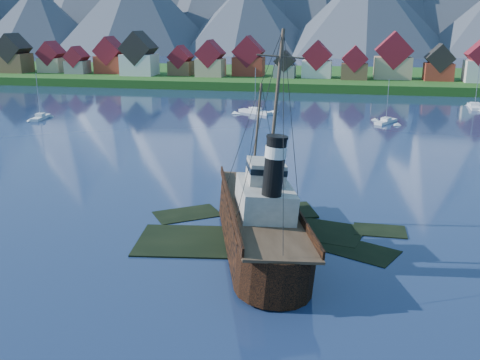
% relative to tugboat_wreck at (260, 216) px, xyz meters
% --- Properties ---
extents(ground, '(1400.00, 1400.00, 0.00)m').
position_rel_tugboat_wreck_xyz_m(ground, '(-1.62, 0.91, -3.07)').
color(ground, '#1A2849').
rests_on(ground, ground).
extents(shoal, '(31.71, 21.24, 1.14)m').
position_rel_tugboat_wreck_xyz_m(shoal, '(0.15, 3.06, -3.42)').
color(shoal, black).
rests_on(shoal, ground).
extents(shore_bank, '(600.00, 80.00, 3.20)m').
position_rel_tugboat_wreck_xyz_m(shore_bank, '(-1.62, 170.91, -3.07)').
color(shore_bank, '#144313').
rests_on(shore_bank, ground).
extents(seawall, '(600.00, 2.50, 2.00)m').
position_rel_tugboat_wreck_xyz_m(seawall, '(-1.62, 132.91, -3.07)').
color(seawall, '#3F3D38').
rests_on(seawall, ground).
extents(town, '(250.96, 16.69, 17.30)m').
position_rel_tugboat_wreck_xyz_m(town, '(-34.74, 153.09, 5.91)').
color(town, maroon).
rests_on(town, ground).
extents(tugboat_wreck, '(7.17, 30.91, 24.50)m').
position_rel_tugboat_wreck_xyz_m(tugboat_wreck, '(0.00, 0.00, 0.00)').
color(tugboat_wreck, black).
rests_on(tugboat_wreck, ground).
extents(sailboat_b, '(3.34, 8.48, 11.97)m').
position_rel_tugboat_wreck_xyz_m(sailboat_b, '(-67.27, 66.28, -2.79)').
color(sailboat_b, silver).
rests_on(sailboat_b, ground).
extents(sailboat_c, '(9.70, 7.00, 12.61)m').
position_rel_tugboat_wreck_xyz_m(sailboat_c, '(-15.54, 85.80, -2.79)').
color(sailboat_c, silver).
rests_on(sailboat_c, ground).
extents(sailboat_d, '(5.84, 8.07, 11.12)m').
position_rel_tugboat_wreck_xyz_m(sailboat_d, '(18.12, 78.11, -2.82)').
color(sailboat_d, silver).
rests_on(sailboat_d, ground).
extents(sailboat_e, '(3.62, 11.34, 12.95)m').
position_rel_tugboat_wreck_xyz_m(sailboat_e, '(44.21, 106.91, -2.79)').
color(sailboat_e, silver).
rests_on(sailboat_e, ground).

